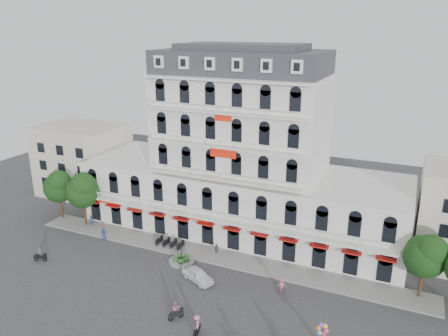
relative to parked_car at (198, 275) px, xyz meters
The scene contains 17 objects.
ground 3.31m from the parked_car, 102.73° to the right, with size 120.00×120.00×0.00m, color #38383A.
sidewalk 5.93m from the parked_car, 96.92° to the left, with size 53.00×4.00×0.16m, color gray.
main_building 17.49m from the parked_car, 92.74° to the left, with size 45.00×15.00×25.80m.
flank_building_west 35.42m from the parked_car, 151.24° to the left, with size 14.00×10.00×12.00m, color beige.
traffic_island 4.71m from the parked_car, 142.43° to the left, with size 3.20×3.20×1.60m.
parked_scooter_row 9.08m from the parked_car, 141.31° to the left, with size 4.40×1.80×1.10m, color black, non-canonical shape.
tree_west_outer 27.90m from the parked_car, 165.62° to the left, with size 4.50×4.48×7.76m.
tree_west_inner 23.10m from the parked_car, 163.70° to the left, with size 4.76×4.76×8.25m.
tree_east_inner 24.73m from the parked_car, 16.32° to the left, with size 4.40×4.37×7.57m.
parked_car is the anchor object (origin of this frame).
rider_west 20.34m from the parked_car, 168.41° to the right, with size 1.63×0.87×2.10m.
rider_southwest 7.16m from the parked_car, 80.19° to the right, with size 1.16×1.45×2.01m.
rider_center 9.36m from the parked_car, 62.95° to the right, with size 0.89×1.68×2.19m.
pedestrian_left 16.79m from the parked_car, 167.03° to the left, with size 0.78×0.51×1.59m, color navy.
pedestrian_mid 6.38m from the parked_car, 94.97° to the left, with size 0.88×0.37×1.50m, color #53535A.
pedestrian_right 9.63m from the parked_car, 10.62° to the left, with size 1.12×0.64×1.73m, color #C0657D.
pedestrian_far 21.66m from the parked_car, 162.94° to the left, with size 0.60×0.39×1.63m, color navy.
Camera 1 is at (21.28, -35.55, 27.89)m, focal length 35.00 mm.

